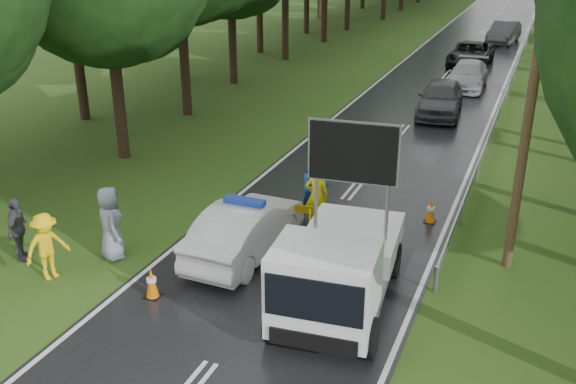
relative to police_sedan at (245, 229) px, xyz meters
The scene contains 21 objects.
ground 1.56m from the police_sedan, ahead, with size 160.00×160.00×0.00m, color #234313.
road 30.06m from the police_sedan, 87.38° to the left, with size 7.00×140.00×0.02m, color black.
guardrail 30.12m from the police_sedan, 80.30° to the left, with size 0.12×60.06×0.70m.
utility_pole_near 8.12m from the police_sedan, 17.06° to the left, with size 1.40×0.24×10.00m.
police_sedan is the anchor object (origin of this frame).
work_truck 3.56m from the police_sedan, 28.47° to the right, with size 2.74×5.35×4.11m.
barrier 1.62m from the police_sedan, 69.25° to the left, with size 2.34×0.34×0.97m.
officer 2.72m from the police_sedan, 65.54° to the left, with size 0.68×0.45×1.86m, color yellow.
civilian 3.15m from the police_sedan, 73.87° to the left, with size 0.93×0.72×1.91m, color #17439A.
bystander_left 5.00m from the police_sedan, 143.58° to the right, with size 1.14×0.65×1.76m, color yellow.
bystander_mid 5.95m from the police_sedan, 155.32° to the right, with size 1.02×0.43×1.75m, color #414249.
bystander_right 3.54m from the police_sedan, 155.14° to the right, with size 0.98×0.64×2.01m, color gray.
queue_car_first 15.96m from the police_sedan, 81.35° to the left, with size 1.92×4.77×1.62m, color #3A3E42.
queue_car_second 21.96m from the police_sedan, 82.60° to the left, with size 1.95×4.79×1.39m, color #AFB2B8.
queue_car_third 27.87m from the police_sedan, 85.45° to the left, with size 2.44×5.28×1.47m, color black.
queue_car_fourth 37.40m from the police_sedan, 84.83° to the left, with size 1.67×4.79×1.58m, color #3D4145.
cone_near_left 3.03m from the police_sedan, 111.99° to the right, with size 0.38×0.38×0.80m.
cone_center 2.73m from the police_sedan, 46.27° to the left, with size 0.37×0.37×0.78m.
cone_far 2.87m from the police_sedan, 62.35° to the left, with size 0.33×0.33×0.70m.
cone_left_mid 1.88m from the police_sedan, 115.46° to the left, with size 0.32×0.32×0.67m.
cone_right 5.75m from the police_sedan, 42.65° to the left, with size 0.36×0.36×0.76m.
Camera 1 is at (5.47, -13.77, 8.25)m, focal length 40.00 mm.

